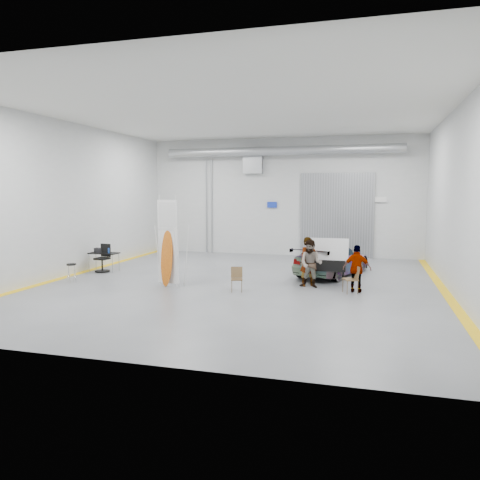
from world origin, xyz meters
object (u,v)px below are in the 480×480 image
(person_c, at_px, (357,269))
(office_chair, at_px, (103,260))
(sedan_car, at_px, (332,259))
(person_a, at_px, (309,262))
(surfboard_display, at_px, (169,250))
(folding_chair_far, at_px, (350,285))
(folding_chair_near, at_px, (237,284))
(person_b, at_px, (311,264))
(work_table, at_px, (103,253))
(shop_stool, at_px, (72,273))

(person_c, relative_size, office_chair, 1.39)
(sedan_car, bearing_deg, person_a, 94.75)
(surfboard_display, bearing_deg, sedan_car, 53.77)
(sedan_car, bearing_deg, office_chair, 29.98)
(person_c, bearing_deg, folding_chair_far, 45.26)
(person_c, xyz_separation_m, folding_chair_near, (-3.82, -0.93, -0.53))
(person_b, bearing_deg, work_table, -179.54)
(folding_chair_near, xyz_separation_m, office_chair, (-6.34, 2.16, 0.24))
(folding_chair_far, bearing_deg, office_chair, -123.68)
(work_table, bearing_deg, folding_chair_far, -9.01)
(folding_chair_far, relative_size, work_table, 0.72)
(person_b, height_order, folding_chair_far, person_b)
(office_chair, bearing_deg, person_c, 2.13)
(person_a, xyz_separation_m, folding_chair_far, (1.46, -0.76, -0.59))
(shop_stool, bearing_deg, person_a, 11.61)
(sedan_car, height_order, shop_stool, sedan_car)
(person_a, distance_m, work_table, 8.69)
(person_b, height_order, folding_chair_near, person_b)
(person_b, xyz_separation_m, person_c, (1.54, -0.37, -0.04))
(person_c, relative_size, surfboard_display, 0.49)
(person_b, relative_size, person_c, 1.06)
(surfboard_display, distance_m, office_chair, 4.43)
(person_b, bearing_deg, folding_chair_far, -14.25)
(folding_chair_near, bearing_deg, surfboard_display, 160.39)
(surfboard_display, distance_m, folding_chair_far, 6.21)
(person_a, bearing_deg, surfboard_display, 164.90)
(sedan_car, distance_m, surfboard_display, 6.54)
(sedan_car, height_order, person_a, person_a)
(person_a, height_order, person_b, person_a)
(person_a, xyz_separation_m, office_chair, (-8.50, 0.63, -0.37))
(person_a, relative_size, person_c, 1.10)
(work_table, height_order, office_chair, office_chair)
(person_c, xyz_separation_m, shop_stool, (-9.99, -1.11, -0.44))
(folding_chair_near, height_order, work_table, work_table)
(work_table, bearing_deg, office_chair, -54.97)
(sedan_car, bearing_deg, person_c, 127.33)
(folding_chair_near, height_order, shop_stool, folding_chair_near)
(person_c, distance_m, shop_stool, 10.07)
(folding_chair_near, bearing_deg, office_chair, 145.05)
(folding_chair_near, distance_m, folding_chair_far, 3.71)
(folding_chair_near, xyz_separation_m, folding_chair_far, (3.63, 0.77, 0.03))
(work_table, xyz_separation_m, office_chair, (0.15, -0.21, -0.27))
(sedan_car, xyz_separation_m, office_chair, (-9.10, -1.86, -0.14))
(person_b, distance_m, surfboard_display, 4.91)
(person_c, xyz_separation_m, work_table, (-10.31, 1.44, -0.02))
(person_a, relative_size, surfboard_display, 0.54)
(person_a, height_order, folding_chair_far, person_a)
(folding_chair_near, relative_size, work_table, 0.66)
(sedan_car, relative_size, office_chair, 3.88)
(person_a, bearing_deg, person_c, -51.52)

